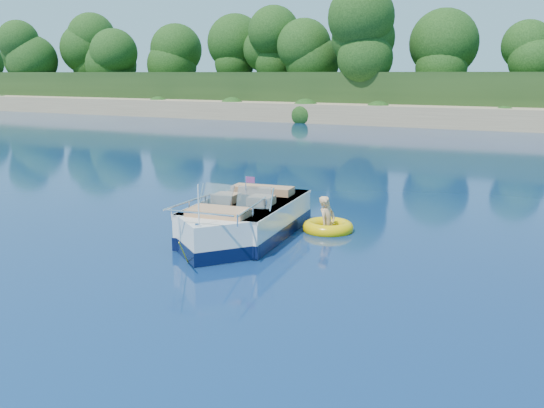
% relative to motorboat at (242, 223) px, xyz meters
% --- Properties ---
extents(ground, '(160.00, 160.00, 0.00)m').
position_rel_motorboat_xyz_m(ground, '(0.22, -2.23, -0.38)').
color(ground, '#091842').
rests_on(ground, ground).
extents(shoreline, '(170.00, 59.00, 6.00)m').
position_rel_motorboat_xyz_m(shoreline, '(0.22, 61.55, 0.60)').
color(shoreline, '#8C7251').
rests_on(shoreline, ground).
extents(treeline, '(150.00, 7.12, 8.19)m').
position_rel_motorboat_xyz_m(treeline, '(0.26, 38.79, 5.17)').
color(treeline, '#331B11').
rests_on(treeline, ground).
extents(motorboat, '(2.52, 5.80, 1.93)m').
position_rel_motorboat_xyz_m(motorboat, '(0.00, 0.00, 0.00)').
color(motorboat, white).
rests_on(motorboat, ground).
extents(tow_tube, '(1.31, 1.31, 0.34)m').
position_rel_motorboat_xyz_m(tow_tube, '(1.59, 1.62, -0.29)').
color(tow_tube, '#F3C004').
rests_on(tow_tube, ground).
extents(boy, '(0.46, 0.83, 1.56)m').
position_rel_motorboat_xyz_m(boy, '(1.60, 1.57, -0.38)').
color(boy, '#DFAB75').
rests_on(boy, ground).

